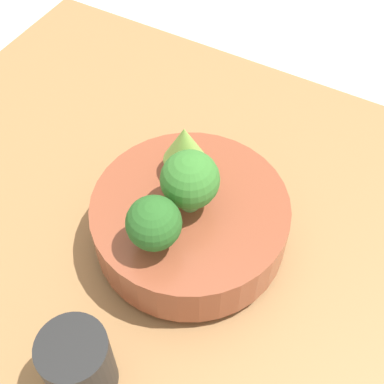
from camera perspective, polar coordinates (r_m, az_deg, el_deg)
ground_plane at (r=0.74m, az=-1.59°, el=-6.19°), size 6.00×6.00×0.00m
table at (r=0.72m, az=-1.62°, el=-5.37°), size 0.93×0.75×0.04m
bowl at (r=0.67m, az=-0.00°, el=-2.84°), size 0.24×0.24×0.08m
broccoli_floret_center at (r=0.60m, az=-0.00°, el=1.56°), size 0.07×0.07×0.08m
broccoli_floret_back at (r=0.57m, az=-4.09°, el=-3.38°), size 0.06×0.06×0.07m
romanesco_piece_near at (r=0.63m, az=-0.82°, el=4.87°), size 0.05×0.05×0.08m
cup at (r=0.59m, az=-12.02°, el=-17.50°), size 0.07×0.07×0.09m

